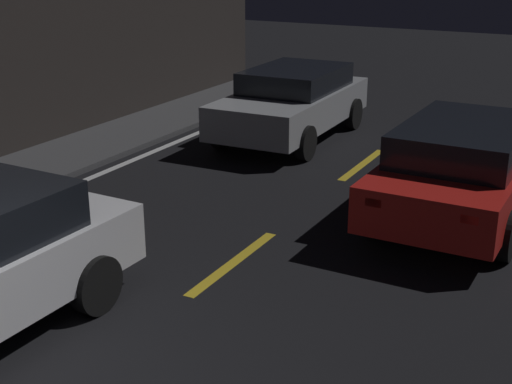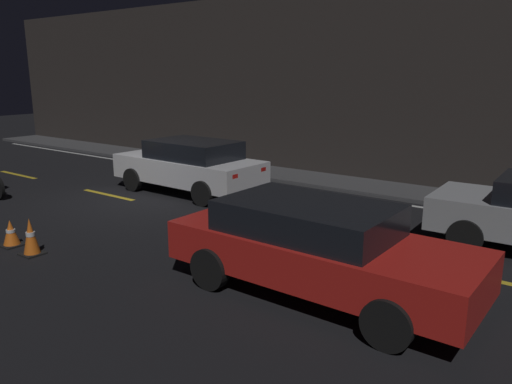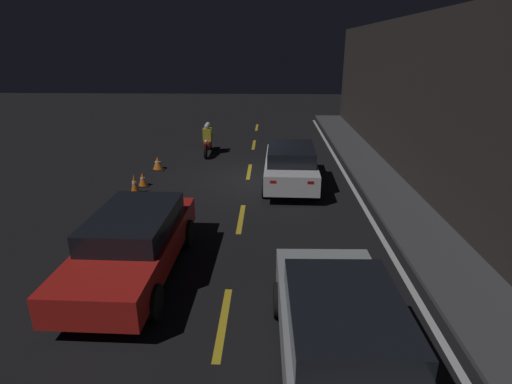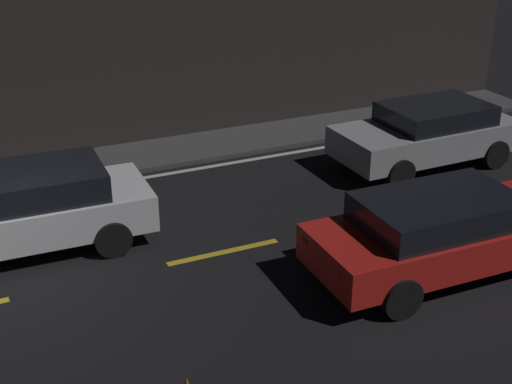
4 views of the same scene
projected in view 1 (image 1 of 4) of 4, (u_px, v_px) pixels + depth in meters
The scene contains 4 objects.
lane_dash_d at pixel (234, 262), 8.55m from camera, with size 2.00×0.14×0.01m.
lane_dash_e at pixel (362, 164), 12.30m from camera, with size 2.00×0.14×0.01m.
taxi_red at pixel (466, 164), 9.86m from camera, with size 4.51×1.91×1.35m.
hatchback_silver at pixel (292, 101), 13.75m from camera, with size 4.08×1.93×1.35m.
Camera 1 is at (-3.25, -3.88, 3.65)m, focal length 50.00 mm.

